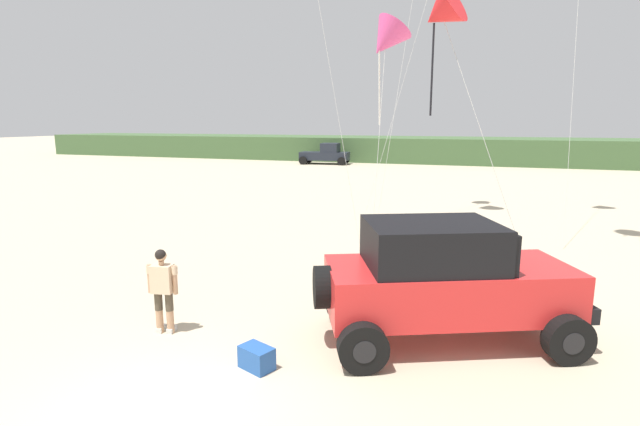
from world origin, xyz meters
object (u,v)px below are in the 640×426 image
at_px(kite_pink_ribbon, 441,13).
at_px(distant_pickup, 326,154).
at_px(person_watching, 163,286).
at_px(cooler_box, 257,358).
at_px(jeep, 445,279).
at_px(kite_orange_streamer, 386,40).

bearing_deg(kite_pink_ribbon, distant_pickup, 112.83).
bearing_deg(person_watching, cooler_box, -16.56).
bearing_deg(jeep, kite_orange_streamer, 113.02).
bearing_deg(cooler_box, kite_pink_ribbon, 91.20).
xyz_separation_m(cooler_box, kite_pink_ribbon, (2.17, 5.73, 6.37)).
bearing_deg(jeep, person_watching, -164.67).
relative_size(kite_orange_streamer, kite_pink_ribbon, 0.97).
xyz_separation_m(jeep, kite_pink_ribbon, (-0.64, 3.65, 5.36)).
distance_m(distant_pickup, kite_orange_streamer, 32.25).
relative_size(jeep, kite_pink_ribbon, 0.69).
height_order(distant_pickup, kite_pink_ribbon, kite_pink_ribbon).
height_order(person_watching, kite_orange_streamer, kite_orange_streamer).
xyz_separation_m(person_watching, kite_pink_ribbon, (4.47, 5.05, 5.62)).
height_order(distant_pickup, kite_orange_streamer, kite_orange_streamer).
bearing_deg(distant_pickup, person_watching, -76.50).
distance_m(jeep, person_watching, 5.30).
relative_size(person_watching, kite_orange_streamer, 0.24).
bearing_deg(person_watching, kite_pink_ribbon, 48.47).
height_order(cooler_box, distant_pickup, distant_pickup).
xyz_separation_m(jeep, cooler_box, (-2.81, -2.08, -1.01)).
bearing_deg(kite_orange_streamer, person_watching, -112.12).
relative_size(person_watching, distant_pickup, 0.35).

